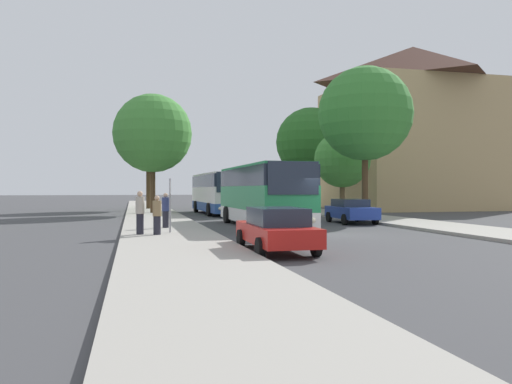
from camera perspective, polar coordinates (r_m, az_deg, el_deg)
The scene contains 17 objects.
ground_plane at distance 22.39m, azimuth 8.54°, elevation -4.85°, with size 300.00×300.00×0.00m, color #424244.
sidewalk_left at distance 20.75m, azimuth -9.69°, elevation -5.05°, with size 4.00×120.00×0.15m, color #A39E93.
sidewalk_right at distance 25.88m, azimuth 23.05°, elevation -4.00°, with size 4.00×120.00×0.15m, color #A39E93.
building_right_background at distance 53.66m, azimuth 17.49°, elevation 7.01°, with size 15.28×13.86×16.52m.
bus_front at distance 26.68m, azimuth 0.68°, elevation -0.26°, with size 2.90×10.75×3.25m.
bus_middle at distance 40.28m, azimuth -4.45°, elevation -0.05°, with size 2.97×10.95×3.25m.
parked_car_left_curb at distance 16.12m, azimuth 2.32°, elevation -4.22°, with size 1.97×4.61×1.43m.
parked_car_right_near at distance 29.98m, azimuth 10.79°, elevation -2.09°, with size 2.21×4.39×1.42m.
bus_stop_sign at distance 21.81m, azimuth -9.79°, elevation -0.78°, with size 0.08×0.45×2.33m.
pedestrian_waiting_near at distance 21.19m, azimuth -13.12°, elevation -2.28°, with size 0.36×0.36×1.79m.
pedestrian_waiting_far at distance 20.89m, azimuth -11.24°, elevation -2.60°, with size 0.36×0.36×1.61m.
pedestrian_walking_back at distance 24.55m, azimuth -10.29°, elevation -2.06°, with size 0.36×0.36×1.69m.
tree_left_near at distance 48.94m, azimuth -12.21°, elevation 5.97°, with size 5.91×5.91×9.64m.
tree_left_far at distance 40.45m, azimuth -11.72°, elevation 6.57°, with size 6.19×6.19×9.37m.
tree_right_near at distance 39.02m, azimuth 9.84°, elevation 3.66°, with size 4.33×4.33×6.31m.
tree_right_mid at distance 46.28m, azimuth 6.27°, elevation 5.65°, with size 6.36×6.36×9.34m.
tree_right_far at distance 33.05m, azimuth 12.36°, elevation 8.72°, with size 6.02×6.02×9.71m.
Camera 1 is at (-8.53, -20.60, 2.03)m, focal length 35.00 mm.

